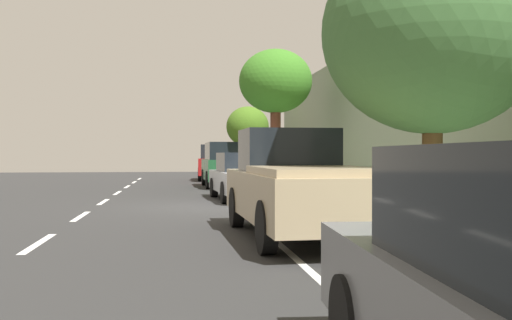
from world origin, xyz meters
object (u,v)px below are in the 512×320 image
at_px(street_tree_mid_block, 433,32).
at_px(bicycle_at_curb, 285,198).
at_px(parked_suv_red_farthest, 216,162).
at_px(fire_hydrant, 310,187).
at_px(parked_sedan_silver_mid, 244,176).
at_px(parked_suv_green_far, 226,164).
at_px(cyclist_with_backpack, 298,173).
at_px(parked_pickup_tan_second, 298,186).
at_px(pedestrian_on_phone, 281,160).
at_px(street_tree_far_end, 276,83).
at_px(street_tree_corner, 248,128).

bearing_deg(street_tree_mid_block, bicycle_at_curb, 104.15).
xyz_separation_m(parked_suv_red_farthest, fire_hydrant, (1.41, -17.35, -0.44)).
relative_size(parked_suv_red_farthest, street_tree_mid_block, 0.98).
distance_m(parked_sedan_silver_mid, parked_suv_green_far, 7.41).
xyz_separation_m(parked_suv_green_far, cyclist_with_backpack, (0.76, -12.20, -0.00)).
bearing_deg(cyclist_with_backpack, parked_suv_red_farthest, 92.24).
relative_size(parked_sedan_silver_mid, fire_hydrant, 5.35).
distance_m(parked_pickup_tan_second, parked_suv_red_farthest, 22.61).
bearing_deg(cyclist_with_backpack, bicycle_at_curb, 116.82).
relative_size(cyclist_with_backpack, pedestrian_on_phone, 0.96).
height_order(parked_sedan_silver_mid, street_tree_far_end, street_tree_far_end).
bearing_deg(pedestrian_on_phone, parked_pickup_tan_second, -99.14).
relative_size(parked_pickup_tan_second, parked_sedan_silver_mid, 1.19).
relative_size(pedestrian_on_phone, fire_hydrant, 2.09).
relative_size(bicycle_at_curb, cyclist_with_backpack, 1.04).
distance_m(parked_suv_red_farthest, street_tree_corner, 2.91).
relative_size(cyclist_with_backpack, street_tree_mid_block, 0.34).
bearing_deg(parked_sedan_silver_mid, street_tree_mid_block, -78.93).
xyz_separation_m(cyclist_with_backpack, fire_hydrant, (0.67, 1.63, -0.44)).
distance_m(pedestrian_on_phone, fire_hydrant, 13.61).
relative_size(parked_suv_red_farthest, pedestrian_on_phone, 2.75).
xyz_separation_m(street_tree_mid_block, pedestrian_on_phone, (1.12, 20.13, -2.25)).
relative_size(street_tree_mid_block, street_tree_far_end, 0.86).
bearing_deg(cyclist_with_backpack, street_tree_far_end, 83.53).
distance_m(parked_sedan_silver_mid, parked_suv_red_farthest, 14.18).
relative_size(street_tree_far_end, street_tree_corner, 1.39).
distance_m(parked_suv_green_far, pedestrian_on_phone, 4.22).
bearing_deg(street_tree_far_end, bicycle_at_curb, -98.08).
xyz_separation_m(street_tree_mid_block, street_tree_far_end, (-0.00, 15.10, 1.03)).
relative_size(cyclist_with_backpack, fire_hydrant, 2.00).
bearing_deg(parked_suv_green_far, parked_pickup_tan_second, -89.96).
distance_m(parked_pickup_tan_second, bicycle_at_curb, 4.13).
bearing_deg(parked_pickup_tan_second, parked_sedan_silver_mid, 90.14).
height_order(parked_sedan_silver_mid, street_tree_mid_block, street_tree_mid_block).
xyz_separation_m(cyclist_with_backpack, pedestrian_on_phone, (2.27, 15.14, 0.14)).
bearing_deg(cyclist_with_backpack, parked_pickup_tan_second, -101.71).
xyz_separation_m(street_tree_mid_block, fire_hydrant, (-0.48, 6.63, -2.83)).
distance_m(parked_suv_green_far, street_tree_corner, 8.22).
distance_m(cyclist_with_backpack, street_tree_far_end, 10.73).
bearing_deg(fire_hydrant, street_tree_far_end, 86.78).
relative_size(parked_sedan_silver_mid, pedestrian_on_phone, 2.57).
relative_size(parked_pickup_tan_second, street_tree_mid_block, 1.10).
xyz_separation_m(parked_suv_red_farthest, pedestrian_on_phone, (3.01, -3.85, 0.13)).
relative_size(cyclist_with_backpack, street_tree_corner, 0.41).
distance_m(parked_sedan_silver_mid, bicycle_at_curb, 4.41).
xyz_separation_m(bicycle_at_curb, cyclist_with_backpack, (0.23, -0.45, 0.63)).
bearing_deg(parked_suv_red_farthest, parked_sedan_silver_mid, -90.12).
bearing_deg(cyclist_with_backpack, parked_suv_green_far, 93.57).
bearing_deg(pedestrian_on_phone, street_tree_far_end, -102.57).
bearing_deg(pedestrian_on_phone, parked_sedan_silver_mid, -106.39).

